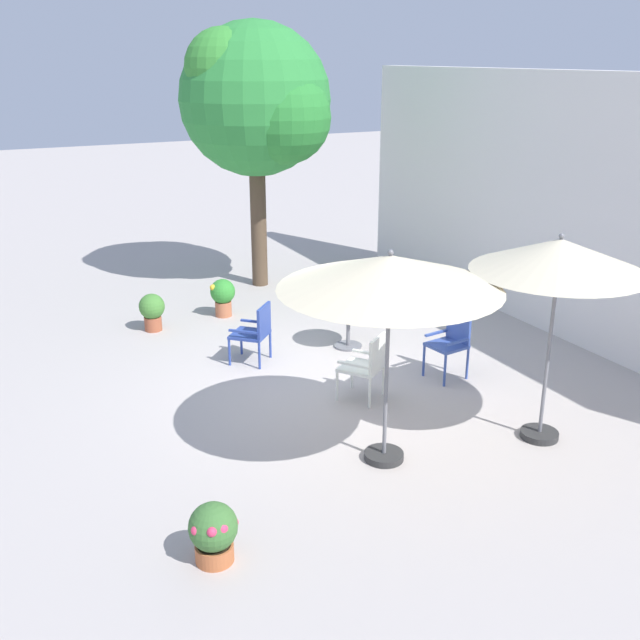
{
  "coord_description": "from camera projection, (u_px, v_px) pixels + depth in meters",
  "views": [
    {
      "loc": [
        8.3,
        -4.06,
        4.24
      ],
      "look_at": [
        0.0,
        0.07,
        0.9
      ],
      "focal_mm": 41.57,
      "sensor_mm": 36.0,
      "label": 1
    }
  ],
  "objects": [
    {
      "name": "patio_chair_1",
      "position": [
        255.0,
        330.0,
        10.65
      ],
      "size": [
        0.69,
        0.69,
        0.88
      ],
      "color": "#2A4193",
      "rests_on": "ground"
    },
    {
      "name": "patio_umbrella_1",
      "position": [
        390.0,
        274.0,
        7.51
      ],
      "size": [
        2.34,
        2.34,
        2.4
      ],
      "color": "#2D2D2D",
      "rests_on": "ground"
    },
    {
      "name": "ground_plane",
      "position": [
        315.0,
        383.0,
        10.13
      ],
      "size": [
        60.0,
        60.0,
        0.0
      ],
      "primitive_type": "plane",
      "color": "#B0A7A1"
    },
    {
      "name": "patio_umbrella_0",
      "position": [
        559.0,
        258.0,
        7.95
      ],
      "size": [
        1.91,
        1.91,
        2.45
      ],
      "color": "#2D2D2D",
      "rests_on": "ground"
    },
    {
      "name": "potted_plant_1",
      "position": [
        223.0,
        295.0,
        12.6
      ],
      "size": [
        0.42,
        0.44,
        0.65
      ],
      "color": "#AD6140",
      "rests_on": "ground"
    },
    {
      "name": "potted_plant_0",
      "position": [
        152.0,
        310.0,
        11.95
      ],
      "size": [
        0.42,
        0.42,
        0.62
      ],
      "color": "#9E5034",
      "rests_on": "ground"
    },
    {
      "name": "patio_chair_0",
      "position": [
        367.0,
        363.0,
        9.5
      ],
      "size": [
        0.69,
        0.68,
        0.89
      ],
      "color": "white",
      "rests_on": "ground"
    },
    {
      "name": "patio_chair_2",
      "position": [
        451.0,
        340.0,
        10.17
      ],
      "size": [
        0.52,
        0.52,
        0.92
      ],
      "color": "#37509E",
      "rests_on": "ground"
    },
    {
      "name": "shade_tree",
      "position": [
        258.0,
        99.0,
        13.27
      ],
      "size": [
        2.87,
        2.73,
        4.84
      ],
      "color": "brown",
      "rests_on": "ground"
    },
    {
      "name": "villa_facade",
      "position": [
        573.0,
        209.0,
        11.28
      ],
      "size": [
        10.98,
        0.3,
        4.03
      ],
      "primitive_type": "cube",
      "color": "white",
      "rests_on": "ground"
    },
    {
      "name": "potted_plant_3",
      "position": [
        214.0,
        532.0,
        6.48
      ],
      "size": [
        0.44,
        0.44,
        0.57
      ],
      "color": "#B35F36",
      "rests_on": "ground"
    },
    {
      "name": "cafe_table_0",
      "position": [
        348.0,
        316.0,
        11.22
      ],
      "size": [
        0.78,
        0.78,
        0.71
      ],
      "color": "white",
      "rests_on": "ground"
    },
    {
      "name": "potted_plant_2",
      "position": [
        361.0,
        280.0,
        13.56
      ],
      "size": [
        0.37,
        0.37,
        0.67
      ],
      "color": "#994D33",
      "rests_on": "ground"
    }
  ]
}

